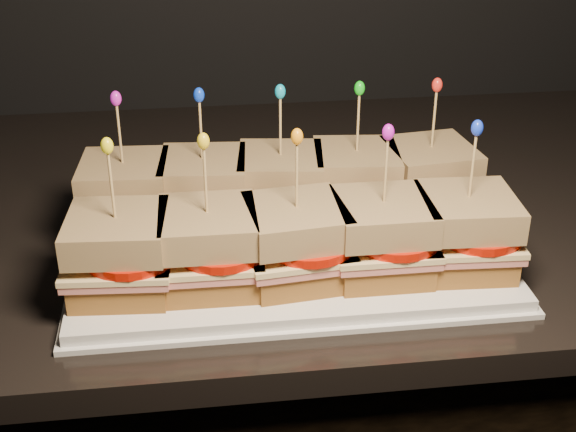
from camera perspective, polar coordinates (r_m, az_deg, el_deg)
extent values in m
cube|color=black|center=(1.05, -5.73, 0.42)|extent=(2.18, 0.73, 0.03)
cube|color=white|center=(0.90, 0.00, -2.60)|extent=(0.47, 0.29, 0.02)
cube|color=white|center=(0.90, 0.00, -2.93)|extent=(0.48, 0.30, 0.01)
cube|color=brown|center=(0.95, -11.30, -0.06)|extent=(0.10, 0.10, 0.03)
cube|color=#CB6158|center=(0.94, -11.39, 0.86)|extent=(0.11, 0.11, 0.01)
cube|color=#F7D893|center=(0.94, -11.43, 1.25)|extent=(0.11, 0.11, 0.01)
cylinder|color=red|center=(0.93, -10.75, 1.55)|extent=(0.09, 0.09, 0.01)
cube|color=#562C0B|center=(0.92, -11.59, 2.83)|extent=(0.10, 0.10, 0.03)
cylinder|color=tan|center=(0.91, -11.87, 5.50)|extent=(0.00, 0.00, 0.09)
ellipsoid|color=#CD1DC5|center=(0.89, -12.15, 8.18)|extent=(0.01, 0.01, 0.02)
cube|color=brown|center=(0.94, -5.90, 0.26)|extent=(0.10, 0.10, 0.03)
cube|color=#CB6158|center=(0.94, -5.95, 1.19)|extent=(0.11, 0.11, 0.01)
cube|color=#F7D893|center=(0.93, -5.97, 1.58)|extent=(0.11, 0.11, 0.01)
cylinder|color=red|center=(0.92, -5.24, 1.88)|extent=(0.09, 0.09, 0.01)
cube|color=#562C0B|center=(0.92, -6.06, 3.17)|extent=(0.10, 0.10, 0.03)
cylinder|color=tan|center=(0.90, -6.20, 5.85)|extent=(0.00, 0.00, 0.09)
ellipsoid|color=blue|center=(0.89, -6.35, 8.56)|extent=(0.01, 0.01, 0.02)
cube|color=brown|center=(0.95, -0.52, 0.57)|extent=(0.11, 0.11, 0.03)
cube|color=#CB6158|center=(0.94, -0.52, 1.50)|extent=(0.12, 0.11, 0.01)
cube|color=#F7D893|center=(0.94, -0.53, 1.89)|extent=(0.12, 0.11, 0.01)
cylinder|color=red|center=(0.93, 0.25, 2.19)|extent=(0.09, 0.09, 0.01)
cube|color=#562C0B|center=(0.93, -0.53, 3.48)|extent=(0.11, 0.11, 0.03)
cylinder|color=tan|center=(0.91, -0.55, 6.15)|extent=(0.00, 0.00, 0.09)
ellipsoid|color=#0E95BB|center=(0.89, -0.56, 8.84)|extent=(0.01, 0.01, 0.02)
cube|color=brown|center=(0.96, 4.76, 0.88)|extent=(0.10, 0.10, 0.03)
cube|color=#CB6158|center=(0.95, 4.80, 1.80)|extent=(0.11, 0.11, 0.01)
cube|color=#F7D893|center=(0.95, 4.81, 2.18)|extent=(0.12, 0.11, 0.01)
cylinder|color=red|center=(0.95, 5.62, 2.47)|extent=(0.09, 0.09, 0.01)
cube|color=#562C0B|center=(0.94, 4.88, 3.75)|extent=(0.11, 0.11, 0.03)
cylinder|color=tan|center=(0.92, 5.00, 6.39)|extent=(0.00, 0.00, 0.09)
ellipsoid|color=#11BC17|center=(0.91, 5.11, 9.04)|extent=(0.01, 0.01, 0.02)
cube|color=brown|center=(0.98, 9.85, 1.17)|extent=(0.10, 0.10, 0.03)
cube|color=#CB6158|center=(0.98, 9.93, 2.07)|extent=(0.11, 0.11, 0.01)
cube|color=#F7D893|center=(0.97, 9.96, 2.44)|extent=(0.12, 0.11, 0.01)
cylinder|color=red|center=(0.97, 10.78, 2.73)|extent=(0.09, 0.09, 0.01)
cube|color=#562C0B|center=(0.96, 10.10, 3.98)|extent=(0.11, 0.11, 0.03)
cylinder|color=tan|center=(0.94, 10.33, 6.56)|extent=(0.00, 0.00, 0.09)
ellipsoid|color=red|center=(0.93, 10.56, 9.15)|extent=(0.01, 0.01, 0.02)
cube|color=brown|center=(0.83, -11.73, -4.32)|extent=(0.10, 0.10, 0.03)
cube|color=#CB6158|center=(0.82, -11.84, -3.30)|extent=(0.11, 0.11, 0.01)
cube|color=#F7D893|center=(0.82, -11.89, -2.88)|extent=(0.11, 0.11, 0.01)
cylinder|color=red|center=(0.81, -11.12, -2.59)|extent=(0.09, 0.09, 0.01)
cube|color=#562C0B|center=(0.80, -12.08, -1.13)|extent=(0.10, 0.10, 0.03)
cylinder|color=tan|center=(0.78, -12.41, 1.85)|extent=(0.00, 0.00, 0.09)
ellipsoid|color=yellow|center=(0.76, -12.75, 4.89)|extent=(0.01, 0.01, 0.02)
cube|color=brown|center=(0.83, -5.56, -3.97)|extent=(0.10, 0.10, 0.03)
cube|color=#CB6158|center=(0.82, -5.61, -2.94)|extent=(0.11, 0.10, 0.01)
cube|color=#F7D893|center=(0.81, -5.63, -2.52)|extent=(0.11, 0.10, 0.01)
cylinder|color=red|center=(0.80, -4.79, -2.22)|extent=(0.09, 0.09, 0.01)
cube|color=#562C0B|center=(0.80, -5.73, -0.76)|extent=(0.10, 0.10, 0.03)
cylinder|color=tan|center=(0.78, -5.88, 2.25)|extent=(0.00, 0.00, 0.09)
ellipsoid|color=yellow|center=(0.76, -6.04, 5.32)|extent=(0.01, 0.01, 0.02)
cube|color=brown|center=(0.83, 0.59, -3.58)|extent=(0.10, 0.10, 0.03)
cube|color=#CB6158|center=(0.82, 0.60, -2.55)|extent=(0.11, 0.11, 0.01)
cube|color=#F7D893|center=(0.82, 0.60, -2.13)|extent=(0.12, 0.11, 0.01)
cylinder|color=red|center=(0.81, 1.50, -1.82)|extent=(0.09, 0.09, 0.01)
cube|color=#562C0B|center=(0.81, 0.61, -0.38)|extent=(0.11, 0.11, 0.03)
cylinder|color=tan|center=(0.79, 0.63, 2.62)|extent=(0.00, 0.00, 0.09)
ellipsoid|color=orange|center=(0.77, 0.65, 5.67)|extent=(0.01, 0.01, 0.02)
cube|color=brown|center=(0.85, 6.58, -3.15)|extent=(0.09, 0.09, 0.03)
cube|color=#CB6158|center=(0.84, 6.65, -2.15)|extent=(0.10, 0.10, 0.01)
cube|color=#F7D893|center=(0.84, 6.67, -1.73)|extent=(0.11, 0.10, 0.01)
cylinder|color=red|center=(0.83, 7.60, -1.42)|extent=(0.09, 0.09, 0.01)
cube|color=#562C0B|center=(0.82, 6.78, 0.00)|extent=(0.10, 0.10, 0.03)
cylinder|color=tan|center=(0.80, 6.96, 2.94)|extent=(0.00, 0.00, 0.09)
ellipsoid|color=#C214C8|center=(0.78, 7.14, 5.94)|extent=(0.01, 0.01, 0.02)
cube|color=brown|center=(0.87, 12.30, -2.72)|extent=(0.10, 0.10, 0.03)
cube|color=#CB6158|center=(0.86, 12.41, -1.73)|extent=(0.11, 0.11, 0.01)
cube|color=#F7D893|center=(0.86, 12.46, -1.33)|extent=(0.11, 0.11, 0.01)
cylinder|color=red|center=(0.86, 13.39, -1.02)|extent=(0.09, 0.09, 0.01)
cube|color=#562C0B|center=(0.85, 12.65, 0.36)|extent=(0.10, 0.10, 0.03)
cylinder|color=tan|center=(0.83, 12.97, 3.22)|extent=(0.00, 0.00, 0.09)
ellipsoid|color=blue|center=(0.81, 13.30, 6.12)|extent=(0.01, 0.01, 0.02)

